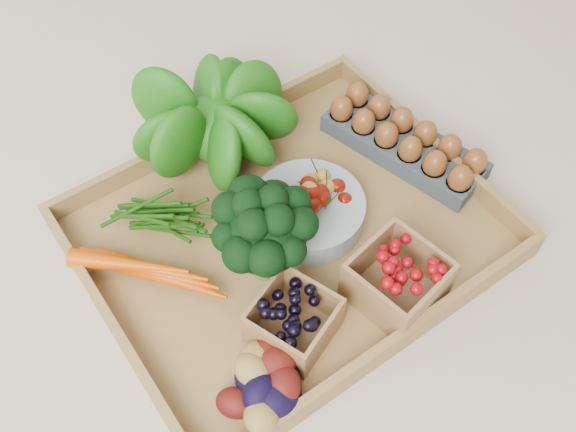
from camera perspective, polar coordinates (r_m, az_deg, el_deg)
ground at (r=0.93m, az=0.00°, el=-2.14°), size 4.00×4.00×0.00m
tray at (r=0.92m, az=0.00°, el=-1.89°), size 0.55×0.45×0.01m
carrots at (r=0.88m, az=-12.62°, el=-4.72°), size 0.18×0.13×0.04m
lettuce at (r=0.96m, az=-6.44°, el=9.16°), size 0.16×0.16×0.16m
broccoli at (r=0.84m, az=-2.06°, el=-2.73°), size 0.14×0.14×0.11m
cherry_bowl at (r=0.91m, az=1.83°, el=0.43°), size 0.16×0.16×0.04m
egg_carton at (r=1.02m, az=10.23°, el=6.13°), size 0.15×0.27×0.03m
potatoes at (r=0.78m, az=-1.76°, el=-14.14°), size 0.13×0.13×0.08m
punnet_blackberry at (r=0.81m, az=0.48°, el=-9.26°), size 0.12×0.12×0.07m
punnet_raspberry at (r=0.85m, az=9.67°, el=-5.58°), size 0.12×0.12×0.07m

